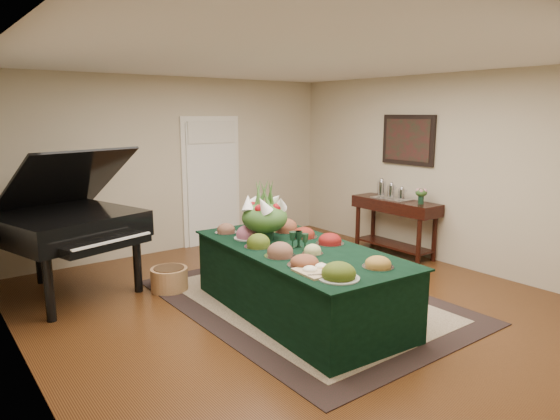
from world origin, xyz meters
TOP-DOWN VIEW (x-y plane):
  - ground at (0.00, 0.00)m, footprint 6.00×6.00m
  - area_rug at (0.13, 0.01)m, footprint 2.58×3.61m
  - kitchen_doorway at (0.60, 2.97)m, footprint 1.05×0.07m
  - buffet_table at (-0.16, -0.24)m, footprint 1.39×2.67m
  - food_platters at (-0.21, -0.14)m, footprint 1.10×2.35m
  - cutting_board at (-0.55, -0.98)m, footprint 0.37×0.37m
  - green_goblets at (-0.18, -0.26)m, footprint 0.15×0.22m
  - floral_centerpiece at (-0.24, 0.27)m, footprint 0.54×0.54m
  - grand_piano at (-1.97, 1.89)m, footprint 1.79×1.99m
  - wicker_basket at (-0.96, 1.28)m, footprint 0.45×0.45m
  - mahogany_sideboard at (2.50, 0.69)m, footprint 0.45×1.42m
  - tea_service at (2.50, 0.79)m, footprint 0.34×0.58m
  - pink_bouquet at (2.50, 0.23)m, footprint 0.19×0.19m
  - wall_painting at (2.72, 0.69)m, footprint 0.05×0.95m

SIDE VIEW (x-z plane):
  - ground at x=0.00m, z-range 0.00..0.00m
  - area_rug at x=0.13m, z-range 0.00..0.01m
  - wicker_basket at x=-0.96m, z-range 0.00..0.28m
  - buffet_table at x=-0.16m, z-range 0.00..0.75m
  - mahogany_sideboard at x=2.50m, z-range 0.24..1.09m
  - cutting_board at x=-0.55m, z-range 0.73..0.83m
  - food_platters at x=-0.21m, z-range 0.74..0.86m
  - green_goblets at x=-0.18m, z-range 0.75..0.93m
  - grand_piano at x=-1.97m, z-range 0.00..1.75m
  - tea_service at x=2.50m, z-range 0.83..1.12m
  - pink_bouquet at x=2.50m, z-range 0.89..1.14m
  - kitchen_doorway at x=0.60m, z-range -0.03..2.07m
  - floral_centerpiece at x=-0.24m, z-range 0.80..1.33m
  - wall_painting at x=2.72m, z-range 1.38..2.12m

